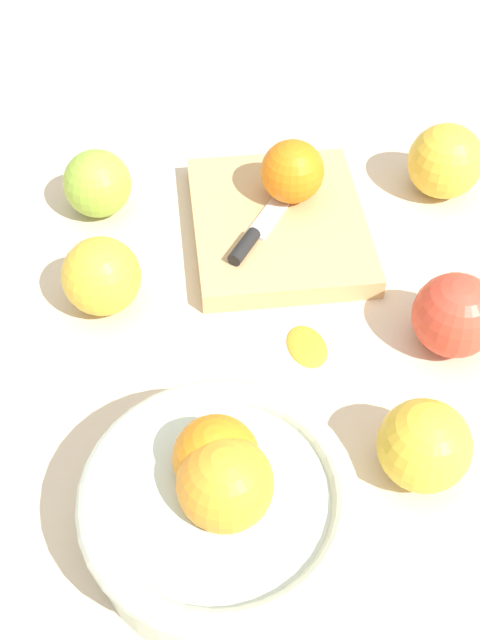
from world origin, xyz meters
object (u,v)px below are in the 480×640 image
(knife, at_px, (259,228))
(orange_on_board, at_px, (292,172))
(cutting_board, at_px, (279,224))
(apple_back_right, at_px, (97,184))
(apple_front_left, at_px, (424,445))
(apple_front_center, at_px, (455,315))
(bowl, at_px, (219,504))
(apple_front_right, at_px, (445,161))
(apple_back_right_2, at_px, (101,276))

(knife, bearing_deg, orange_on_board, -41.23)
(cutting_board, height_order, apple_back_right, apple_back_right)
(apple_front_left, bearing_deg, knife, 16.24)
(apple_front_left, distance_m, apple_front_center, 0.14)
(bowl, height_order, apple_front_center, bowl)
(apple_front_right, distance_m, apple_front_center, 0.22)
(apple_back_right, bearing_deg, cutting_board, -109.95)
(apple_back_right, xyz_separation_m, apple_front_left, (-0.37, -0.24, 0.00))
(orange_on_board, height_order, apple_back_right, orange_on_board)
(apple_front_center, bearing_deg, apple_front_left, 151.12)
(apple_front_center, bearing_deg, knife, 44.38)
(orange_on_board, distance_m, apple_front_left, 0.33)
(bowl, distance_m, apple_back_right_2, 0.26)
(knife, bearing_deg, apple_back_right, 61.38)
(orange_on_board, relative_size, apple_back_right, 0.92)
(apple_front_left, distance_m, apple_back_right_2, 0.33)
(bowl, height_order, apple_back_right, bowl)
(cutting_board, relative_size, apple_front_right, 2.63)
(orange_on_board, bearing_deg, apple_back_right_2, 116.83)
(knife, bearing_deg, apple_back_right_2, 108.52)
(bowl, height_order, apple_front_right, bowl)
(bowl, distance_m, orange_on_board, 0.38)
(apple_back_right, height_order, apple_front_center, apple_front_center)
(apple_front_right, bearing_deg, knife, 105.44)
(orange_on_board, relative_size, apple_back_right_2, 0.88)
(knife, relative_size, apple_front_center, 1.75)
(cutting_board, xyz_separation_m, apple_back_right, (0.07, 0.18, 0.02))
(apple_back_right_2, bearing_deg, apple_front_right, -73.23)
(cutting_board, distance_m, apple_front_right, 0.20)
(bowl, xyz_separation_m, apple_back_right_2, (0.25, 0.08, -0.01))
(orange_on_board, xyz_separation_m, apple_back_right_2, (-0.10, 0.20, -0.02))
(bowl, bearing_deg, apple_back_right_2, 16.53)
(apple_front_right, xyz_separation_m, apple_front_center, (-0.21, 0.06, -0.00))
(knife, distance_m, apple_front_center, 0.22)
(cutting_board, height_order, apple_front_right, apple_front_right)
(apple_front_left, bearing_deg, apple_front_right, -21.42)
(cutting_board, bearing_deg, apple_back_right_2, 111.76)
(bowl, relative_size, orange_on_board, 3.07)
(orange_on_board, bearing_deg, knife, 138.77)
(cutting_board, xyz_separation_m, apple_front_right, (0.04, -0.19, 0.03))
(orange_on_board, xyz_separation_m, apple_front_right, (0.01, -0.17, -0.02))
(orange_on_board, height_order, knife, orange_on_board)
(bowl, distance_m, apple_back_right, 0.40)
(apple_front_left, xyz_separation_m, apple_front_right, (0.34, -0.13, 0.00))
(knife, bearing_deg, cutting_board, -50.72)
(cutting_board, relative_size, knife, 1.58)
(cutting_board, xyz_separation_m, knife, (-0.02, 0.02, 0.02))
(apple_back_right, distance_m, apple_front_center, 0.39)
(bowl, relative_size, apple_front_left, 2.72)
(bowl, relative_size, cutting_board, 0.95)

